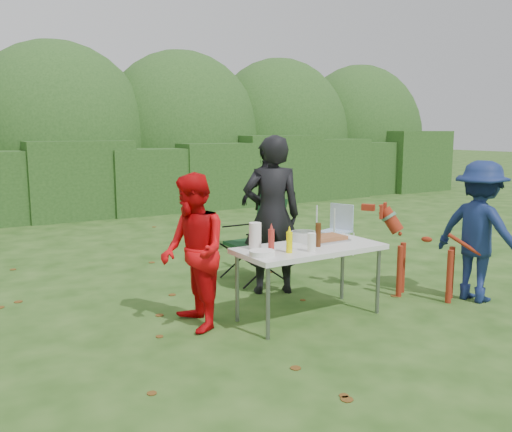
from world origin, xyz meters
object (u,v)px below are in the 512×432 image
child (480,231)px  dog (426,253)px  lawn_chair (335,230)px  folding_table (310,251)px  beer_bottle (318,235)px  ketchup_bottle (271,241)px  person_cook (272,215)px  mustard_bottle (289,242)px  paper_towel_roll (255,236)px  person_red_jacket (193,252)px  person_black_puffy (269,199)px  camping_chair (253,239)px

child → dog: 0.62m
child → lawn_chair: (0.10, 2.57, -0.40)m
folding_table → lawn_chair: (2.05, 2.04, -0.30)m
lawn_chair → beer_bottle: beer_bottle is taller
lawn_chair → ketchup_bottle: (-2.51, -2.05, 0.47)m
person_cook → mustard_bottle: bearing=88.3°
paper_towel_roll → folding_table: bearing=-19.6°
child → mustard_bottle: 2.33m
dog → ketchup_bottle: 2.03m
child → beer_bottle: 1.95m
person_cook → person_red_jacket: 1.42m
person_black_puffy → folding_table: bearing=60.4°
beer_bottle → mustard_bottle: bearing=-170.3°
dog → paper_towel_roll: size_ratio=4.15×
folding_table → person_cook: person_cook is taller
dog → mustard_bottle: 1.89m
camping_chair → mustard_bottle: camping_chair is taller
beer_bottle → person_cook: bearing=84.6°
camping_chair → ketchup_bottle: bearing=64.9°
beer_bottle → paper_towel_roll: 0.64m
paper_towel_roll → child: bearing=-16.1°
folding_table → person_black_puffy: person_black_puffy is taller
paper_towel_roll → mustard_bottle: bearing=-58.7°
person_cook → folding_table: bearing=104.1°
person_black_puffy → beer_bottle: person_black_puffy is taller
mustard_bottle → ketchup_bottle: (-0.13, 0.12, 0.01)m
person_black_puffy → ketchup_bottle: bearing=52.8°
lawn_chair → ketchup_bottle: bearing=20.4°
lawn_chair → paper_towel_roll: 3.21m
person_cook → person_black_puffy: (1.09, 1.72, -0.07)m
camping_chair → person_black_puffy: bearing=-130.3°
folding_table → dog: dog is taller
person_cook → child: size_ratio=1.17×
person_cook → dog: bearing=165.1°
child → paper_towel_roll: child is taller
person_red_jacket → person_black_puffy: (2.36, 2.30, 0.10)m
person_red_jacket → beer_bottle: bearing=78.7°
person_red_jacket → child: size_ratio=0.96×
ketchup_bottle → dog: bearing=-4.6°
person_red_jacket → dog: (2.65, -0.50, -0.24)m
person_black_puffy → ketchup_bottle: size_ratio=7.73×
ketchup_bottle → beer_bottle: bearing=-5.5°
dog → lawn_chair: 2.27m
folding_table → person_cook: (0.15, 0.92, 0.23)m
lawn_chair → paper_towel_roll: (-2.58, -1.85, 0.49)m
dog → beer_bottle: bearing=52.1°
person_black_puffy → mustard_bottle: bearing=55.9°
dog → mustard_bottle: dog is taller
dog → camping_chair: 2.08m
person_black_puffy → person_cook: bearing=53.3°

